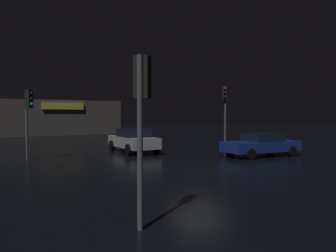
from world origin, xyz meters
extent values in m
plane|color=black|center=(0.00, 0.00, 0.00)|extent=(120.00, 120.00, 0.00)
cube|color=#4C4742|center=(-0.80, 31.06, 2.13)|extent=(14.62, 7.52, 4.26)
cube|color=#E5D84C|center=(-0.80, 27.15, 3.54)|extent=(4.83, 0.24, 0.83)
cylinder|color=#595B60|center=(6.23, 5.66, 2.23)|extent=(0.15, 0.15, 4.46)
cube|color=black|center=(6.11, 5.56, 3.98)|extent=(0.41, 0.41, 0.95)
sphere|color=red|center=(6.00, 5.45, 4.27)|extent=(0.20, 0.20, 0.20)
sphere|color=black|center=(6.00, 5.45, 3.98)|extent=(0.20, 0.20, 0.20)
sphere|color=black|center=(6.00, 5.45, 3.70)|extent=(0.20, 0.20, 0.20)
cylinder|color=#595B60|center=(-5.60, -6.02, 1.82)|extent=(0.12, 0.12, 3.64)
cube|color=black|center=(-5.49, -5.90, 3.20)|extent=(0.41, 0.41, 0.89)
sphere|color=black|center=(-5.38, -5.79, 3.47)|extent=(0.20, 0.20, 0.20)
sphere|color=black|center=(-5.38, -5.79, 3.20)|extent=(0.20, 0.20, 0.20)
sphere|color=#19D13F|center=(-5.38, -5.79, 2.93)|extent=(0.20, 0.20, 0.20)
cylinder|color=#595B60|center=(-6.66, 6.23, 1.87)|extent=(0.11, 0.11, 3.74)
cube|color=black|center=(-6.55, 6.12, 3.27)|extent=(0.41, 0.41, 0.94)
sphere|color=black|center=(-6.43, 6.01, 3.55)|extent=(0.20, 0.20, 0.20)
sphere|color=black|center=(-6.43, 6.01, 3.27)|extent=(0.20, 0.20, 0.20)
sphere|color=#19D13F|center=(-6.43, 6.01, 2.99)|extent=(0.20, 0.20, 0.20)
cube|color=#B7B7BF|center=(-0.26, 7.04, 0.69)|extent=(1.86, 4.56, 0.66)
cube|color=black|center=(-0.26, 6.95, 1.28)|extent=(1.66, 2.12, 0.53)
cylinder|color=black|center=(-1.17, 8.54, 0.36)|extent=(0.22, 0.71, 0.71)
cylinder|color=black|center=(0.66, 8.54, 0.36)|extent=(0.22, 0.71, 0.71)
cylinder|color=black|center=(-1.19, 5.54, 0.36)|extent=(0.22, 0.71, 0.71)
cylinder|color=black|center=(0.65, 5.53, 0.36)|extent=(0.22, 0.71, 0.71)
cube|color=navy|center=(5.53, 1.55, 0.59)|extent=(4.70, 2.16, 0.58)
cube|color=black|center=(5.68, 1.54, 1.12)|extent=(2.12, 1.80, 0.46)
cylinder|color=black|center=(3.96, 0.73, 0.30)|extent=(0.62, 0.26, 0.60)
cylinder|color=black|center=(4.09, 2.57, 0.30)|extent=(0.62, 0.26, 0.60)
cylinder|color=black|center=(6.98, 0.52, 0.30)|extent=(0.62, 0.26, 0.60)
cylinder|color=black|center=(7.11, 2.37, 0.30)|extent=(0.62, 0.26, 0.60)
camera|label=1|loc=(-8.27, -12.02, 2.39)|focal=33.90mm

